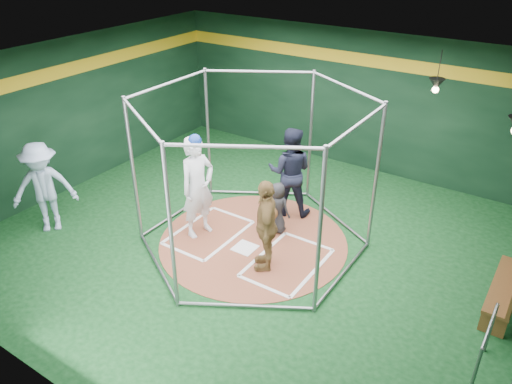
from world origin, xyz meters
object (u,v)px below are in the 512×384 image
Objects in this scene: batter_figure at (198,186)px; visitor_leopard at (266,225)px; umpire at (290,172)px; dugout_bench at (512,282)px.

visitor_leopard is (1.75, -0.21, -0.19)m from batter_figure.
visitor_leopard is 0.90× the size of umpire.
umpire is at bearing 166.66° from visitor_leopard.
dugout_bench is at bearing 149.24° from umpire.
dugout_bench is at bearing 10.39° from batter_figure.
batter_figure reaches higher than visitor_leopard.
batter_figure is at bearing -128.41° from visitor_leopard.
batter_figure reaches higher than umpire.
umpire is 4.70m from dugout_bench.
batter_figure is 2.07m from umpire.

